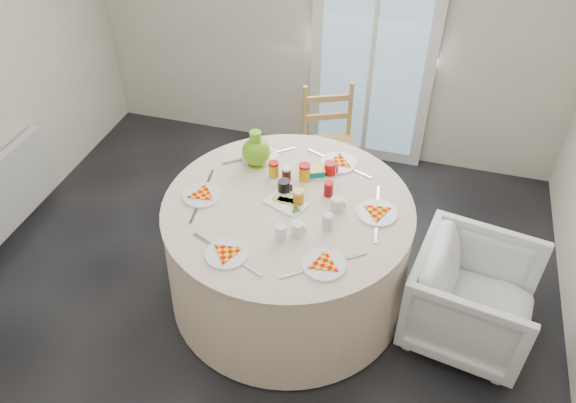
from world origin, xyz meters
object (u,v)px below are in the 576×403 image
(armchair, at_px, (475,292))
(green_pitcher, at_px, (256,151))
(radiator, at_px, (5,194))
(wooden_chair, at_px, (330,147))
(table, at_px, (288,251))

(armchair, bearing_deg, green_pitcher, 85.63)
(armchair, height_order, green_pitcher, green_pitcher)
(radiator, height_order, wooden_chair, wooden_chair)
(radiator, height_order, table, table)
(radiator, distance_m, armchair, 3.31)
(wooden_chair, relative_size, armchair, 1.29)
(table, height_order, green_pitcher, green_pitcher)
(radiator, distance_m, green_pitcher, 1.92)
(wooden_chair, xyz_separation_m, armchair, (1.15, -1.11, -0.08))
(radiator, relative_size, table, 0.64)
(radiator, height_order, armchair, armchair)
(table, xyz_separation_m, wooden_chair, (0.03, 1.08, 0.09))
(radiator, xyz_separation_m, wooden_chair, (2.16, 1.11, 0.09))
(radiator, bearing_deg, wooden_chair, 27.18)
(table, distance_m, armchair, 1.18)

